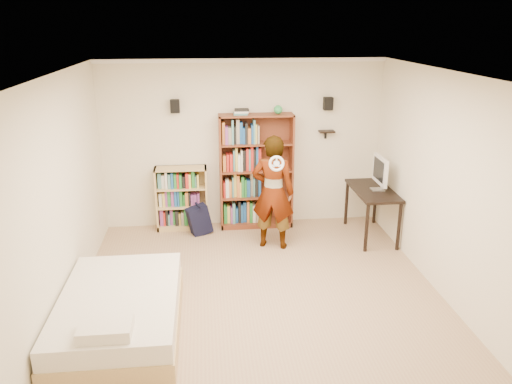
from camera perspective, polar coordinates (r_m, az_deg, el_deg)
ground at (r=6.28m, az=0.50°, el=-12.08°), size 4.50×5.00×0.01m
room_shell at (r=5.58m, az=0.55°, el=3.61°), size 4.52×5.02×2.71m
crown_molding at (r=5.41m, az=0.58°, el=12.93°), size 4.50×5.00×0.06m
speaker_left at (r=7.85m, az=-9.24°, el=9.65°), size 0.14×0.12×0.20m
speaker_right at (r=8.09m, az=8.25°, el=9.97°), size 0.14×0.12×0.20m
wall_shelf at (r=8.18m, az=8.08°, el=6.86°), size 0.25×0.16×0.02m
tall_bookshelf at (r=8.05m, az=0.03°, el=2.32°), size 1.18×0.34×1.86m
low_bookshelf at (r=8.17m, az=-8.47°, el=-0.71°), size 0.83×0.31×1.03m
computer_desk at (r=8.02m, az=13.03°, el=-2.35°), size 0.57×1.15×0.78m
imac at (r=7.79m, az=13.84°, el=2.06°), size 0.13×0.53×0.53m
daybed at (r=5.75m, az=-15.30°, el=-12.67°), size 1.27×1.95×0.58m
person at (r=7.31m, az=1.95°, el=-0.05°), size 0.72×0.58×1.71m
wii_wheel at (r=6.85m, az=2.36°, el=3.26°), size 0.22×0.08×0.22m
navy_bag at (r=7.99m, az=-6.51°, el=-3.16°), size 0.42×0.35×0.49m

